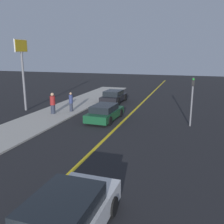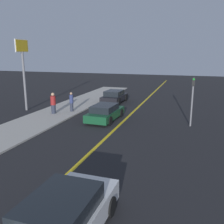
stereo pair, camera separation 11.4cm
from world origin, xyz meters
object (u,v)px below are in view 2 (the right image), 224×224
(car_ahead_center, at_px, (105,112))
(traffic_light, at_px, (192,96))
(car_far_distant, at_px, (114,97))
(pedestrian_mid_group, at_px, (53,103))
(roadside_sign, at_px, (23,60))
(pedestrian_far_standing, at_px, (71,102))
(car_near_right_lane, at_px, (63,217))

(car_ahead_center, bearing_deg, traffic_light, 4.10)
(car_far_distant, bearing_deg, pedestrian_mid_group, -114.37)
(car_ahead_center, bearing_deg, roadside_sign, 174.85)
(pedestrian_mid_group, xyz_separation_m, roadside_sign, (-3.23, 0.74, 3.49))
(car_ahead_center, height_order, roadside_sign, roadside_sign)
(pedestrian_mid_group, bearing_deg, car_ahead_center, -3.06)
(pedestrian_far_standing, bearing_deg, car_ahead_center, -21.94)
(roadside_sign, bearing_deg, pedestrian_far_standing, 6.04)
(pedestrian_far_standing, distance_m, roadside_sign, 5.58)
(car_near_right_lane, height_order, car_ahead_center, car_near_right_lane)
(traffic_light, xyz_separation_m, roadside_sign, (-14.19, 0.76, 2.32))
(pedestrian_far_standing, bearing_deg, pedestrian_mid_group, -131.75)
(car_far_distant, bearing_deg, pedestrian_far_standing, -110.11)
(car_ahead_center, distance_m, pedestrian_mid_group, 4.69)
(pedestrian_mid_group, xyz_separation_m, pedestrian_far_standing, (1.07, 1.20, -0.03))
(car_far_distant, height_order, pedestrian_far_standing, pedestrian_far_standing)
(traffic_light, bearing_deg, car_ahead_center, -177.92)
(car_ahead_center, xyz_separation_m, pedestrian_far_standing, (-3.59, 1.45, 0.34))
(car_ahead_center, distance_m, pedestrian_far_standing, 3.89)
(pedestrian_mid_group, relative_size, roadside_sign, 0.28)
(roadside_sign, bearing_deg, car_ahead_center, -7.16)
(car_near_right_lane, bearing_deg, roadside_sign, 130.65)
(car_ahead_center, bearing_deg, car_far_distant, 103.66)
(pedestrian_far_standing, height_order, roadside_sign, roadside_sign)
(traffic_light, bearing_deg, pedestrian_mid_group, 179.89)
(traffic_light, distance_m, roadside_sign, 14.40)
(car_near_right_lane, xyz_separation_m, car_far_distant, (-4.57, 19.15, -0.03))
(car_near_right_lane, height_order, traffic_light, traffic_light)
(car_far_distant, relative_size, roadside_sign, 0.64)
(car_ahead_center, distance_m, traffic_light, 6.49)
(car_near_right_lane, relative_size, pedestrian_far_standing, 2.54)
(car_ahead_center, bearing_deg, pedestrian_mid_group, 178.96)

